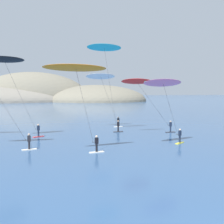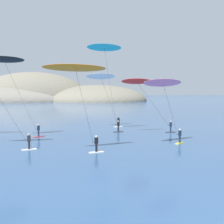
% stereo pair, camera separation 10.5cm
% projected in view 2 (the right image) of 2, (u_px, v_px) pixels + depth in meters
% --- Properties ---
extents(headland_island, '(129.00, 48.98, 31.44)m').
position_uv_depth(headland_island, '(35.00, 101.00, 149.30)').
color(headland_island, '#6B6656').
rests_on(headland_island, ground).
extents(kitesurfer_pink, '(6.02, 3.45, 7.47)m').
position_uv_depth(kitesurfer_pink, '(164.00, 87.00, 30.71)').
color(kitesurfer_pink, yellow).
rests_on(kitesurfer_pink, ground).
extents(kitesurfer_cyan, '(5.48, 2.18, 12.72)m').
position_uv_depth(kitesurfer_cyan, '(105.00, 54.00, 39.90)').
color(kitesurfer_cyan, '#2D2D33').
rests_on(kitesurfer_cyan, ground).
extents(kitesurfer_black, '(7.14, 3.51, 10.34)m').
position_uv_depth(kitesurfer_black, '(7.00, 66.00, 34.48)').
color(kitesurfer_black, red).
rests_on(kitesurfer_black, ground).
extents(kitesurfer_orange, '(6.35, 2.71, 8.68)m').
position_uv_depth(kitesurfer_orange, '(77.00, 74.00, 26.45)').
color(kitesurfer_orange, silver).
rests_on(kitesurfer_orange, ground).
extents(kitesurfer_white, '(6.44, 2.70, 8.91)m').
position_uv_depth(kitesurfer_white, '(102.00, 80.00, 45.18)').
color(kitesurfer_white, silver).
rests_on(kitesurfer_white, ground).
extents(kitesurfer_red, '(8.37, 1.62, 7.84)m').
position_uv_depth(kitesurfer_red, '(141.00, 87.00, 39.06)').
color(kitesurfer_red, '#2D2D33').
rests_on(kitesurfer_red, ground).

